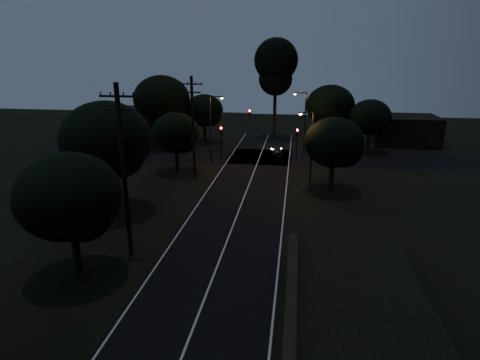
% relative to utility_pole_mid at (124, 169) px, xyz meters
% --- Properties ---
extents(road_surface, '(60.00, 70.00, 0.03)m').
position_rel_utility_pole_mid_xyz_m(road_surface, '(6.00, 16.12, -5.73)').
color(road_surface, black).
rests_on(road_surface, ground).
extents(utility_pole_mid, '(2.20, 0.30, 11.00)m').
position_rel_utility_pole_mid_xyz_m(utility_pole_mid, '(0.00, 0.00, 0.00)').
color(utility_pole_mid, black).
rests_on(utility_pole_mid, ground).
extents(utility_pole_far, '(2.20, 0.30, 10.50)m').
position_rel_utility_pole_mid_xyz_m(utility_pole_far, '(0.00, 17.00, -0.25)').
color(utility_pole_far, black).
rests_on(utility_pole_far, ground).
extents(tree_left_b, '(5.85, 5.85, 7.43)m').
position_rel_utility_pole_mid_xyz_m(tree_left_b, '(-1.79, -3.12, -0.92)').
color(tree_left_b, black).
rests_on(tree_left_b, ground).
extents(tree_left_c, '(7.21, 7.21, 9.11)m').
position_rel_utility_pole_mid_xyz_m(tree_left_c, '(-4.24, 6.85, 0.15)').
color(tree_left_c, black).
rests_on(tree_left_c, ground).
extents(tree_left_d, '(5.18, 5.18, 6.57)m').
position_rel_utility_pole_mid_xyz_m(tree_left_d, '(-2.32, 18.90, -1.48)').
color(tree_left_d, black).
rests_on(tree_left_d, ground).
extents(tree_far_nw, '(5.51, 5.51, 6.98)m').
position_rel_utility_pole_mid_xyz_m(tree_far_nw, '(-2.81, 34.89, -1.22)').
color(tree_far_nw, black).
rests_on(tree_far_nw, ground).
extents(tree_far_w, '(7.72, 7.72, 9.84)m').
position_rel_utility_pole_mid_xyz_m(tree_far_w, '(-7.73, 30.84, 0.66)').
color(tree_far_w, black).
rests_on(tree_far_w, ground).
extents(tree_far_ne, '(6.73, 6.73, 8.52)m').
position_rel_utility_pole_mid_xyz_m(tree_far_ne, '(15.24, 34.86, -0.23)').
color(tree_far_ne, black).
rests_on(tree_far_ne, ground).
extents(tree_far_e, '(5.45, 5.45, 6.92)m').
position_rel_utility_pole_mid_xyz_m(tree_far_e, '(20.19, 31.89, -1.26)').
color(tree_far_e, black).
rests_on(tree_far_e, ground).
extents(tree_right_a, '(5.53, 5.53, 7.03)m').
position_rel_utility_pole_mid_xyz_m(tree_right_a, '(14.20, 14.89, -1.18)').
color(tree_right_a, black).
rests_on(tree_right_a, ground).
extents(tall_pine, '(6.56, 6.56, 14.91)m').
position_rel_utility_pole_mid_xyz_m(tall_pine, '(7.00, 40.00, 5.01)').
color(tall_pine, black).
rests_on(tall_pine, ground).
extents(building_left, '(10.00, 8.00, 4.40)m').
position_rel_utility_pole_mid_xyz_m(building_left, '(-14.00, 37.00, -3.54)').
color(building_left, black).
rests_on(building_left, ground).
extents(building_right, '(9.00, 7.00, 4.00)m').
position_rel_utility_pole_mid_xyz_m(building_right, '(26.00, 38.00, -3.74)').
color(building_right, black).
rests_on(building_right, ground).
extents(signal_left, '(0.28, 0.35, 4.10)m').
position_rel_utility_pole_mid_xyz_m(signal_left, '(1.40, 24.99, -2.90)').
color(signal_left, black).
rests_on(signal_left, ground).
extents(signal_right, '(0.28, 0.35, 4.10)m').
position_rel_utility_pole_mid_xyz_m(signal_right, '(10.60, 24.99, -2.90)').
color(signal_right, black).
rests_on(signal_right, ground).
extents(signal_mast, '(3.70, 0.35, 6.25)m').
position_rel_utility_pole_mid_xyz_m(signal_mast, '(3.09, 24.99, -1.40)').
color(signal_mast, black).
rests_on(signal_mast, ground).
extents(streetlight_a, '(1.66, 0.26, 8.00)m').
position_rel_utility_pole_mid_xyz_m(streetlight_a, '(0.69, 23.00, -1.10)').
color(streetlight_a, black).
rests_on(streetlight_a, ground).
extents(streetlight_b, '(1.66, 0.26, 8.00)m').
position_rel_utility_pole_mid_xyz_m(streetlight_b, '(11.31, 29.00, -1.10)').
color(streetlight_b, black).
rests_on(streetlight_b, ground).
extents(streetlight_c, '(1.46, 0.26, 7.50)m').
position_rel_utility_pole_mid_xyz_m(streetlight_c, '(11.83, 15.00, -1.39)').
color(streetlight_c, black).
rests_on(streetlight_c, ground).
extents(car, '(1.81, 3.44, 1.12)m').
position_rel_utility_pole_mid_xyz_m(car, '(8.19, 27.65, -5.18)').
color(car, black).
rests_on(car, ground).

